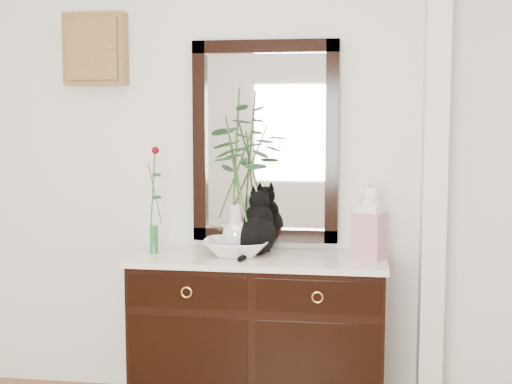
% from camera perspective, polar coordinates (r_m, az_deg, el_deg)
% --- Properties ---
extents(wall_back, '(3.60, 0.04, 2.70)m').
position_cam_1_polar(wall_back, '(3.94, -0.68, 2.73)').
color(wall_back, silver).
rests_on(wall_back, ground).
extents(pilaster, '(0.12, 0.20, 2.70)m').
position_cam_1_polar(pilaster, '(3.83, 14.08, 2.45)').
color(pilaster, silver).
rests_on(pilaster, ground).
extents(sideboard, '(1.33, 0.52, 0.82)m').
position_cam_1_polar(sideboard, '(3.84, 0.23, -10.68)').
color(sideboard, black).
rests_on(sideboard, ground).
extents(wall_mirror, '(0.80, 0.06, 1.10)m').
position_cam_1_polar(wall_mirror, '(3.91, 0.74, 4.03)').
color(wall_mirror, black).
rests_on(wall_mirror, wall_back).
extents(key_cabinet, '(0.35, 0.10, 0.40)m').
position_cam_1_polar(key_cabinet, '(4.13, -12.72, 11.07)').
color(key_cabinet, brown).
rests_on(key_cabinet, wall_back).
extents(cat, '(0.28, 0.33, 0.34)m').
position_cam_1_polar(cat, '(3.77, -0.02, -2.45)').
color(cat, black).
rests_on(cat, sideboard).
extents(lotus_bowl, '(0.39, 0.39, 0.08)m').
position_cam_1_polar(lotus_bowl, '(3.76, -1.60, -4.46)').
color(lotus_bowl, silver).
rests_on(lotus_bowl, sideboard).
extents(vase_branches, '(0.54, 0.54, 0.87)m').
position_cam_1_polar(vase_branches, '(3.71, -1.62, 1.82)').
color(vase_branches, silver).
rests_on(vase_branches, lotus_bowl).
extents(bud_vase_rose, '(0.09, 0.09, 0.58)m').
position_cam_1_polar(bud_vase_rose, '(3.83, -8.23, -0.58)').
color(bud_vase_rose, '#2A6931').
rests_on(bud_vase_rose, sideboard).
extents(ginger_jar, '(0.19, 0.19, 0.39)m').
position_cam_1_polar(ginger_jar, '(3.68, 9.07, -2.38)').
color(ginger_jar, silver).
rests_on(ginger_jar, sideboard).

